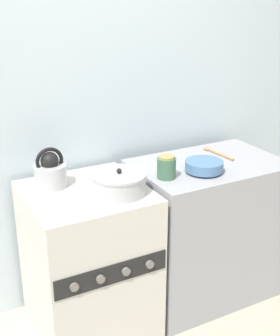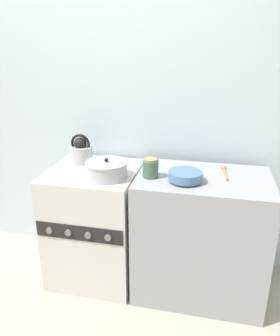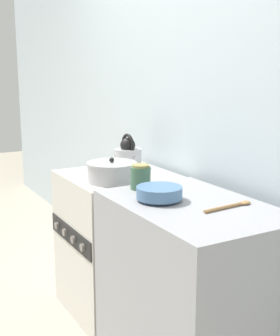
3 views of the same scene
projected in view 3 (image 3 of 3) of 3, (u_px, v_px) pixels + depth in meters
name	position (u px, v px, depth m)	size (l,w,h in m)	color
ground_plane	(74.00, 319.00, 2.86)	(12.00, 12.00, 0.00)	#B2A893
wall_back	(173.00, 110.00, 2.94)	(7.00, 0.06, 2.50)	silver
stove	(119.00, 243.00, 2.92)	(0.64, 0.66, 0.88)	beige
counter	(191.00, 294.00, 2.24)	(0.89, 0.60, 0.90)	#99999E
kettle	(128.00, 155.00, 3.00)	(0.22, 0.18, 0.22)	#B2B2B7
cooking_pot	(112.00, 172.00, 2.64)	(0.29, 0.29, 0.14)	#B2B2B7
enamel_bowl	(159.00, 193.00, 2.19)	(0.22, 0.22, 0.07)	#4C729E
storage_jar	(141.00, 177.00, 2.39)	(0.10, 0.10, 0.13)	#3F664C
wooden_spoon	(232.00, 206.00, 2.09)	(0.05, 0.28, 0.02)	#A37A4C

